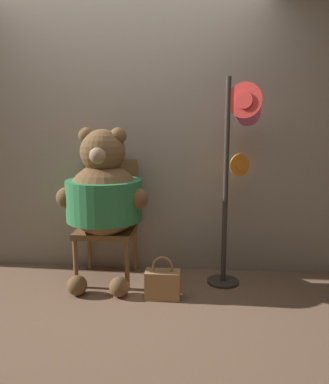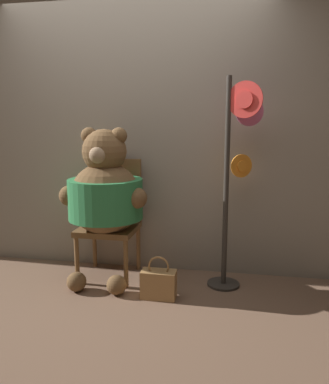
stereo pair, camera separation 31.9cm
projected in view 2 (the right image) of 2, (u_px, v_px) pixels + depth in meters
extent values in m
plane|color=brown|center=(114.00, 295.00, 3.08)|extent=(14.00, 14.00, 0.00)
cube|color=gray|center=(134.00, 128.00, 3.53)|extent=(8.00, 0.10, 2.71)
cylinder|color=brown|center=(77.00, 261.00, 3.27)|extent=(0.04, 0.04, 0.42)
cylinder|color=brown|center=(126.00, 264.00, 3.19)|extent=(0.04, 0.04, 0.42)
cylinder|color=brown|center=(95.00, 245.00, 3.68)|extent=(0.04, 0.04, 0.42)
cylinder|color=brown|center=(138.00, 248.00, 3.60)|extent=(0.04, 0.04, 0.42)
cube|color=brown|center=(108.00, 229.00, 3.39)|extent=(0.50, 0.48, 0.05)
cube|color=brown|center=(115.00, 190.00, 3.55)|extent=(0.50, 0.04, 0.60)
sphere|color=brown|center=(106.00, 199.00, 3.27)|extent=(0.64, 0.64, 0.64)
cylinder|color=#2D7F47|center=(106.00, 199.00, 3.27)|extent=(0.65, 0.65, 0.35)
sphere|color=brown|center=(104.00, 151.00, 3.20)|extent=(0.38, 0.38, 0.38)
sphere|color=brown|center=(89.00, 136.00, 3.20)|extent=(0.14, 0.14, 0.14)
sphere|color=brown|center=(119.00, 136.00, 3.15)|extent=(0.14, 0.14, 0.14)
sphere|color=#997A5B|center=(98.00, 155.00, 3.04)|extent=(0.14, 0.14, 0.14)
sphere|color=brown|center=(69.00, 196.00, 3.24)|extent=(0.18, 0.18, 0.18)
sphere|color=brown|center=(137.00, 198.00, 3.13)|extent=(0.18, 0.18, 0.18)
sphere|color=brown|center=(77.00, 282.00, 3.14)|extent=(0.17, 0.17, 0.17)
sphere|color=brown|center=(116.00, 285.00, 3.07)|extent=(0.17, 0.17, 0.17)
cylinder|color=#332D28|center=(223.00, 284.00, 3.27)|extent=(0.28, 0.28, 0.02)
cylinder|color=#332D28|center=(226.00, 185.00, 3.12)|extent=(0.04, 0.04, 1.77)
cylinder|color=orange|center=(241.00, 166.00, 3.13)|extent=(0.18, 0.11, 0.20)
cylinder|color=orange|center=(241.00, 166.00, 3.13)|extent=(0.10, 0.08, 0.09)
cylinder|color=red|center=(245.00, 100.00, 2.92)|extent=(0.27, 0.11, 0.29)
cylinder|color=red|center=(245.00, 100.00, 2.92)|extent=(0.14, 0.09, 0.14)
cylinder|color=#D16693|center=(250.00, 111.00, 3.03)|extent=(0.23, 0.08, 0.23)
cylinder|color=#D16693|center=(250.00, 111.00, 3.03)|extent=(0.13, 0.11, 0.11)
cube|color=#A87A47|center=(159.00, 284.00, 3.01)|extent=(0.28, 0.14, 0.23)
torus|color=#A87A47|center=(159.00, 266.00, 2.98)|extent=(0.17, 0.02, 0.17)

